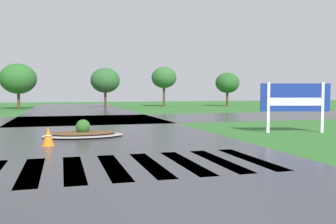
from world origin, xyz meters
TOP-DOWN VIEW (x-y plane):
  - asphalt_roadway at (0.00, 10.00)m, footprint 9.19×80.00m
  - asphalt_cross_road at (0.00, 19.13)m, footprint 90.00×8.27m
  - crosswalk_stripes at (0.00, 4.17)m, footprint 6.75×3.19m
  - estate_billboard at (8.09, 9.19)m, footprint 2.94×0.84m
  - median_island at (-0.79, 10.27)m, footprint 3.12×1.91m
  - traffic_cone at (-2.02, 8.11)m, footprint 0.39×0.39m
  - background_treeline at (-6.78, 36.58)m, footprint 42.12×6.26m

SIDE VIEW (x-z plane):
  - asphalt_roadway at x=0.00m, z-range 0.00..0.01m
  - asphalt_cross_road at x=0.00m, z-range 0.00..0.01m
  - crosswalk_stripes at x=0.00m, z-range 0.00..0.01m
  - median_island at x=-0.79m, z-range -0.21..0.47m
  - traffic_cone at x=-2.02m, z-range -0.01..0.60m
  - estate_billboard at x=8.09m, z-range 0.34..2.51m
  - background_treeline at x=-6.78m, z-range 0.64..6.02m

